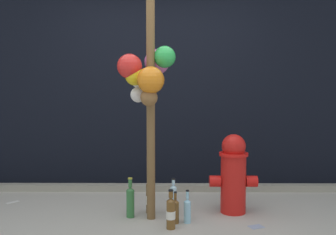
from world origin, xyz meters
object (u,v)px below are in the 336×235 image
at_px(bottle_0, 173,199).
at_px(bottle_4, 171,213).
at_px(fire_hydrant, 233,173).
at_px(bottle_3, 187,210).
at_px(bottle_5, 130,201).
at_px(memorial_post, 148,56).
at_px(bottle_1, 175,211).
at_px(bottle_2, 150,197).

xyz_separation_m(bottle_0, bottle_4, (-0.03, -0.37, -0.02)).
bearing_deg(fire_hydrant, bottle_3, -147.53).
bearing_deg(bottle_3, bottle_5, 164.67).
relative_size(bottle_0, bottle_3, 1.19).
bearing_deg(fire_hydrant, bottle_5, -171.54).
xyz_separation_m(memorial_post, fire_hydrant, (0.84, 0.20, -1.15)).
relative_size(bottle_3, bottle_5, 0.79).
bearing_deg(bottle_5, memorial_post, -13.48).
relative_size(bottle_1, bottle_4, 0.85).
relative_size(bottle_1, bottle_5, 0.77).
bearing_deg(bottle_0, bottle_3, -59.10).
bearing_deg(bottle_0, fire_hydrant, 8.24).
bearing_deg(bottle_1, bottle_5, 159.29).
xyz_separation_m(fire_hydrant, bottle_5, (-1.02, -0.15, -0.24)).
distance_m(memorial_post, bottle_0, 1.41).
height_order(bottle_1, bottle_4, bottle_4).
bearing_deg(bottle_4, bottle_2, 115.89).
height_order(bottle_0, bottle_2, bottle_2).
relative_size(bottle_2, bottle_5, 1.02).
distance_m(memorial_post, bottle_1, 1.46).
bearing_deg(bottle_2, bottle_4, -64.11).
bearing_deg(bottle_2, fire_hydrant, 1.81).
height_order(fire_hydrant, bottle_2, fire_hydrant).
relative_size(bottle_0, bottle_5, 0.95).
bearing_deg(memorial_post, bottle_2, 89.36).
relative_size(bottle_0, bottle_4, 1.04).
bearing_deg(fire_hydrant, bottle_4, -144.10).
height_order(memorial_post, bottle_5, memorial_post).
relative_size(memorial_post, bottle_2, 7.09).
height_order(fire_hydrant, bottle_4, fire_hydrant).
xyz_separation_m(bottle_0, bottle_2, (-0.23, 0.06, -0.00)).
bearing_deg(bottle_1, bottle_0, 93.93).
bearing_deg(bottle_3, bottle_0, 120.90).
distance_m(fire_hydrant, bottle_3, 0.63).
bearing_deg(bottle_4, bottle_5, 142.32).
relative_size(bottle_3, bottle_4, 0.87).
bearing_deg(bottle_2, memorial_post, -90.64).
height_order(bottle_3, bottle_4, bottle_4).
relative_size(fire_hydrant, bottle_4, 2.25).
bearing_deg(bottle_4, bottle_3, 44.81).
relative_size(bottle_0, bottle_2, 0.93).
bearing_deg(bottle_3, bottle_4, -135.19).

